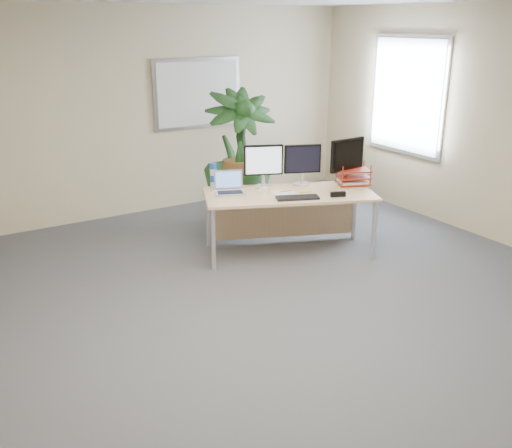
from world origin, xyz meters
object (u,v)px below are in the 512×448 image
floor_plant (239,169)px  laptop (229,187)px  desk (287,203)px  monitor_right (302,162)px  monitor_left (263,163)px

floor_plant → laptop: 0.87m
laptop → desk: bearing=-25.0°
monitor_right → laptop: bearing=168.2°
desk → laptop: (-0.59, 0.27, 0.21)m
floor_plant → laptop: floor_plant is taller
monitor_left → laptop: size_ratio=1.21×
desk → monitor_right: bearing=19.8°
monitor_left → monitor_right: 0.46m
desk → laptop: size_ratio=4.98×
desk → monitor_left: 0.52m
desk → laptop: laptop is taller
monitor_left → monitor_right: (0.44, -0.14, -0.01)m
monitor_right → laptop: (-0.85, 0.18, -0.21)m
monitor_left → laptop: monitor_left is taller
desk → floor_plant: 0.99m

